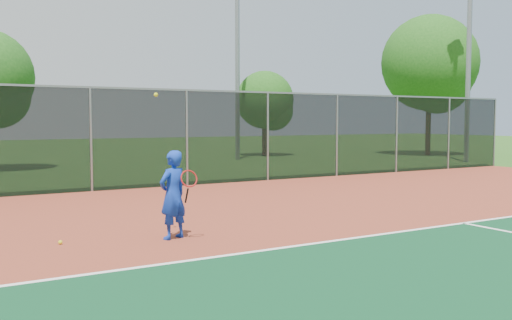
{
  "coord_description": "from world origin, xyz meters",
  "views": [
    {
      "loc": [
        -7.28,
        -4.54,
        2.08
      ],
      "look_at": [
        -1.62,
        5.0,
        1.3
      ],
      "focal_mm": 40.0,
      "sensor_mm": 36.0,
      "label": 1
    }
  ],
  "objects": [
    {
      "name": "practice_ball_5",
      "position": [
        -5.32,
        5.13,
        0.06
      ],
      "size": [
        0.07,
        0.07,
        0.07
      ],
      "primitive_type": "sphere",
      "color": "yellow",
      "rests_on": "court_apron"
    },
    {
      "name": "tree_back_right",
      "position": [
        18.78,
        19.18,
        5.17
      ],
      "size": [
        5.6,
        5.6,
        8.23
      ],
      "color": "#322312",
      "rests_on": "ground"
    },
    {
      "name": "tennis_player",
      "position": [
        -3.52,
        4.6,
        0.79
      ],
      "size": [
        0.66,
        0.68,
        2.52
      ],
      "color": "#1233A9",
      "rests_on": "court_apron"
    },
    {
      "name": "fence_back",
      "position": [
        0.0,
        12.0,
        1.56
      ],
      "size": [
        30.0,
        0.06,
        3.03
      ],
      "color": "black",
      "rests_on": "court_apron"
    },
    {
      "name": "court_apron",
      "position": [
        0.0,
        2.0,
        0.01
      ],
      "size": [
        30.0,
        20.0,
        0.02
      ],
      "primitive_type": "cube",
      "color": "brown",
      "rests_on": "ground"
    },
    {
      "name": "tree_back_mid",
      "position": [
        10.15,
        23.62,
        3.09
      ],
      "size": [
        3.36,
        3.36,
        4.93
      ],
      "color": "#322312",
      "rests_on": "ground"
    },
    {
      "name": "floodlight_ne",
      "position": [
        16.07,
        14.38,
        7.01
      ],
      "size": [
        0.9,
        0.4,
        12.46
      ],
      "color": "gray",
      "rests_on": "ground"
    },
    {
      "name": "floodlight_n",
      "position": [
        7.15,
        21.68,
        7.01
      ],
      "size": [
        0.9,
        0.4,
        12.46
      ],
      "color": "gray",
      "rests_on": "ground"
    }
  ]
}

